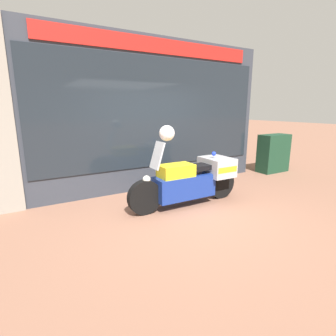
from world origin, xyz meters
name	(u,v)px	position (x,y,z in m)	size (l,w,h in m)	color
ground_plane	(190,215)	(0.00, 0.00, 0.00)	(60.00, 60.00, 0.00)	#8E604C
shop_building	(127,115)	(-0.36, 2.00, 1.73)	(6.60, 0.55, 3.45)	#333842
window_display	(153,167)	(0.29, 2.03, 0.46)	(5.42, 0.30, 1.94)	slate
paramedic_motorcycle	(193,179)	(0.37, 0.44, 0.52)	(2.44, 0.68, 1.31)	black
utility_cabinet	(273,153)	(4.06, 1.46, 0.56)	(0.96, 0.46, 1.13)	#193D28
white_helmet	(167,133)	(-0.23, 0.45, 1.45)	(0.28, 0.28, 0.28)	white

